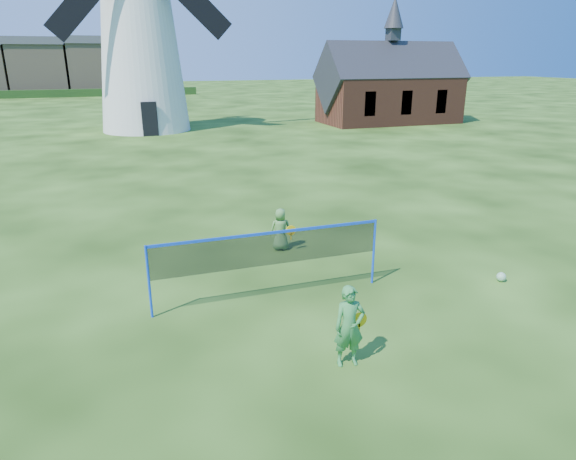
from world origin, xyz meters
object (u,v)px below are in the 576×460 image
Objects in this scene: play_ball at (501,277)px; badminton_net at (269,250)px; player_girl at (349,326)px; chapel at (390,89)px; windmill at (139,35)px; player_boy at (281,229)px.

badminton_net is at bearing 170.28° from play_ball.
play_ball is at bearing 27.92° from player_girl.
chapel is 7.69× the size of player_girl.
badminton_net is at bearing -89.27° from windmill.
player_boy is 5.63m from play_ball.
player_boy is at bearing -86.60° from windmill.
windmill is at bearing 90.73° from badminton_net.
windmill reaches higher than player_girl.
windmill reaches higher than player_boy.
player_boy is at bearing 90.38° from player_girl.
play_ball is at bearing -114.99° from chapel.
play_ball is at bearing -78.95° from windmill.
player_girl is 5.59m from player_boy.
player_girl is at bearing 96.93° from player_boy.
player_girl is at bearing -120.98° from chapel.
player_boy is at bearing -125.43° from chapel.
chapel is 50.59× the size of play_ball.
badminton_net is 5.58m from play_ball.
chapel is at bearing 65.01° from play_ball.
windmill is at bearing 175.10° from chapel.
play_ball is (4.87, 1.87, -0.61)m from player_girl.
chapel is at bearing 65.96° from player_girl.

